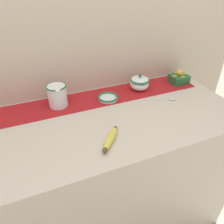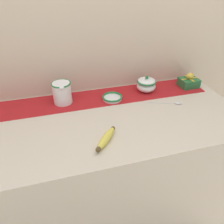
# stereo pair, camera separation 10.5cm
# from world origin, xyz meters

# --- Properties ---
(ground_plane) EXTENTS (12.00, 12.00, 0.00)m
(ground_plane) POSITION_xyz_m (0.00, 0.00, 0.00)
(ground_plane) COLOR gray
(countertop) EXTENTS (1.44, 0.65, 0.89)m
(countertop) POSITION_xyz_m (0.00, 0.00, 0.44)
(countertop) COLOR beige
(countertop) RESTS_ON ground_plane
(back_wall) EXTENTS (2.24, 0.04, 2.40)m
(back_wall) POSITION_xyz_m (0.00, 0.34, 1.20)
(back_wall) COLOR beige
(back_wall) RESTS_ON ground_plane
(table_runner) EXTENTS (1.33, 0.21, 0.00)m
(table_runner) POSITION_xyz_m (0.00, 0.21, 0.89)
(table_runner) COLOR #A8191E
(table_runner) RESTS_ON countertop
(cream_pitcher) EXTENTS (0.11, 0.13, 0.12)m
(cream_pitcher) POSITION_xyz_m (-0.18, 0.21, 0.96)
(cream_pitcher) COLOR white
(cream_pitcher) RESTS_ON countertop
(sugar_bowl) EXTENTS (0.12, 0.12, 0.10)m
(sugar_bowl) POSITION_xyz_m (0.31, 0.21, 0.94)
(sugar_bowl) COLOR white
(sugar_bowl) RESTS_ON countertop
(small_dish) EXTENTS (0.12, 0.12, 0.02)m
(small_dish) POSITION_xyz_m (0.09, 0.17, 0.90)
(small_dish) COLOR white
(small_dish) RESTS_ON countertop
(banana) EXTENTS (0.13, 0.15, 0.03)m
(banana) POSITION_xyz_m (-0.03, -0.17, 0.91)
(banana) COLOR #DBCC4C
(banana) RESTS_ON countertop
(spoon) EXTENTS (0.18, 0.08, 0.01)m
(spoon) POSITION_xyz_m (0.42, 0.03, 0.89)
(spoon) COLOR silver
(spoon) RESTS_ON countertop
(gift_box) EXTENTS (0.11, 0.10, 0.09)m
(gift_box) POSITION_xyz_m (0.60, 0.20, 0.92)
(gift_box) COLOR #236638
(gift_box) RESTS_ON countertop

